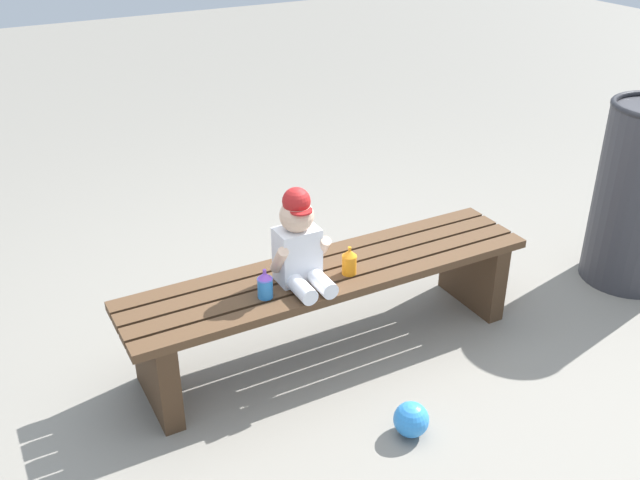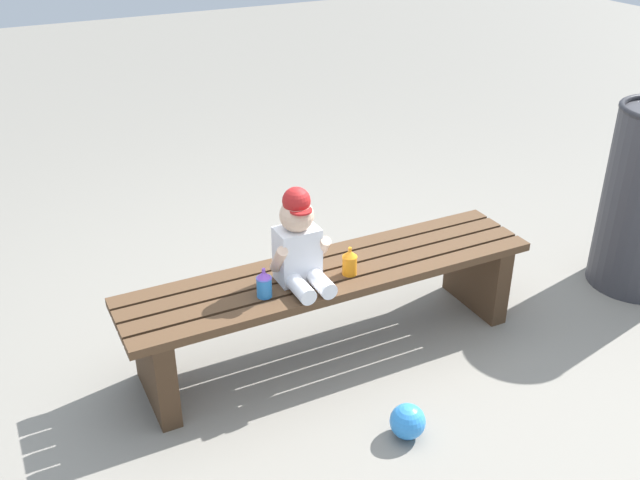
{
  "view_description": "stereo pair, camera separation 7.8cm",
  "coord_description": "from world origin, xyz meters",
  "px_view_note": "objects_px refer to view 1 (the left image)",
  "views": [
    {
      "loc": [
        -1.27,
        -2.25,
        1.91
      ],
      "look_at": [
        -0.08,
        -0.05,
        0.58
      ],
      "focal_mm": 40.14,
      "sensor_mm": 36.0,
      "label": 1
    },
    {
      "loc": [
        -1.2,
        -2.28,
        1.91
      ],
      "look_at": [
        -0.08,
        -0.05,
        0.58
      ],
      "focal_mm": 40.14,
      "sensor_mm": 36.0,
      "label": 2
    }
  ],
  "objects_px": {
    "child_figure": "(299,243)",
    "toy_ball": "(411,420)",
    "park_bench": "(331,293)",
    "sippy_cup_left": "(265,284)",
    "sippy_cup_right": "(349,261)"
  },
  "relations": [
    {
      "from": "sippy_cup_right",
      "to": "toy_ball",
      "type": "height_order",
      "value": "sippy_cup_right"
    },
    {
      "from": "sippy_cup_left",
      "to": "sippy_cup_right",
      "type": "bearing_deg",
      "value": 0.0
    },
    {
      "from": "park_bench",
      "to": "toy_ball",
      "type": "xyz_separation_m",
      "value": [
        -0.0,
        -0.62,
        -0.21
      ]
    },
    {
      "from": "sippy_cup_left",
      "to": "sippy_cup_right",
      "type": "relative_size",
      "value": 1.0
    },
    {
      "from": "sippy_cup_right",
      "to": "sippy_cup_left",
      "type": "bearing_deg",
      "value": 180.0
    },
    {
      "from": "park_bench",
      "to": "sippy_cup_right",
      "type": "distance_m",
      "value": 0.2
    },
    {
      "from": "sippy_cup_right",
      "to": "toy_ball",
      "type": "xyz_separation_m",
      "value": [
        -0.05,
        -0.55,
        -0.39
      ]
    },
    {
      "from": "sippy_cup_left",
      "to": "toy_ball",
      "type": "distance_m",
      "value": 0.75
    },
    {
      "from": "child_figure",
      "to": "toy_ball",
      "type": "bearing_deg",
      "value": -75.05
    },
    {
      "from": "child_figure",
      "to": "toy_ball",
      "type": "distance_m",
      "value": 0.8
    },
    {
      "from": "park_bench",
      "to": "child_figure",
      "type": "bearing_deg",
      "value": -170.94
    },
    {
      "from": "toy_ball",
      "to": "child_figure",
      "type": "bearing_deg",
      "value": 104.95
    },
    {
      "from": "child_figure",
      "to": "sippy_cup_left",
      "type": "relative_size",
      "value": 3.26
    },
    {
      "from": "sippy_cup_right",
      "to": "toy_ball",
      "type": "relative_size",
      "value": 0.92
    },
    {
      "from": "park_bench",
      "to": "sippy_cup_left",
      "type": "height_order",
      "value": "sippy_cup_left"
    }
  ]
}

